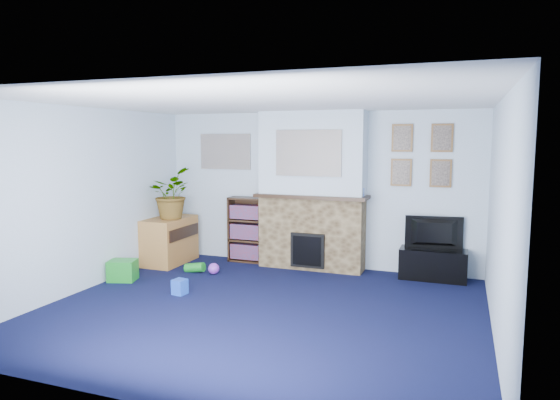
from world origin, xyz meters
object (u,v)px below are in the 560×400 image
at_px(tv_stand, 433,264).
at_px(bookshelf, 247,231).
at_px(sideboard, 170,241).
at_px(television, 434,233).

xyz_separation_m(tv_stand, bookshelf, (-2.91, 0.08, 0.28)).
bearing_deg(tv_stand, sideboard, -173.60).
distance_m(television, bookshelf, 2.92).
relative_size(bookshelf, sideboard, 1.11).
bearing_deg(sideboard, television, 6.68).
bearing_deg(tv_stand, television, 90.00).
distance_m(tv_stand, bookshelf, 2.93).
relative_size(tv_stand, television, 1.15).
height_order(television, sideboard, television).
height_order(tv_stand, television, television).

